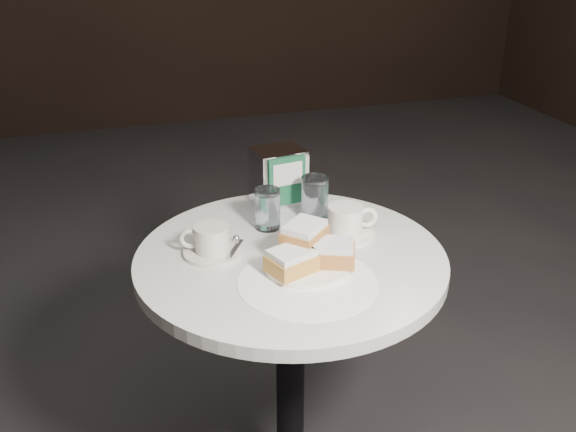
{
  "coord_description": "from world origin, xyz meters",
  "views": [
    {
      "loc": [
        -0.38,
        -1.2,
        1.44
      ],
      "look_at": [
        0.0,
        0.02,
        0.83
      ],
      "focal_mm": 40.0,
      "sensor_mm": 36.0,
      "label": 1
    }
  ],
  "objects_px": {
    "cafe_table": "(290,327)",
    "coffee_cup_left": "(212,242)",
    "beignet_plate": "(309,254)",
    "napkin_dispenser": "(279,176)",
    "water_glass_left": "(267,209)",
    "water_glass_right": "(315,199)",
    "coffee_cup_right": "(346,223)"
  },
  "relations": [
    {
      "from": "beignet_plate",
      "to": "coffee_cup_right",
      "type": "bearing_deg",
      "value": 42.46
    },
    {
      "from": "coffee_cup_right",
      "to": "napkin_dispenser",
      "type": "relative_size",
      "value": 1.07
    },
    {
      "from": "cafe_table",
      "to": "coffee_cup_left",
      "type": "distance_m",
      "value": 0.29
    },
    {
      "from": "coffee_cup_left",
      "to": "water_glass_right",
      "type": "bearing_deg",
      "value": 37.2
    },
    {
      "from": "water_glass_left",
      "to": "water_glass_right",
      "type": "distance_m",
      "value": 0.13
    },
    {
      "from": "coffee_cup_left",
      "to": "water_glass_left",
      "type": "height_order",
      "value": "water_glass_left"
    },
    {
      "from": "beignet_plate",
      "to": "coffee_cup_right",
      "type": "xyz_separation_m",
      "value": [
        0.13,
        0.12,
        -0.0
      ]
    },
    {
      "from": "coffee_cup_left",
      "to": "water_glass_left",
      "type": "xyz_separation_m",
      "value": [
        0.16,
        0.09,
        0.02
      ]
    },
    {
      "from": "coffee_cup_left",
      "to": "water_glass_left",
      "type": "bearing_deg",
      "value": 46.85
    },
    {
      "from": "napkin_dispenser",
      "to": "water_glass_left",
      "type": "bearing_deg",
      "value": -124.98
    },
    {
      "from": "beignet_plate",
      "to": "coffee_cup_right",
      "type": "distance_m",
      "value": 0.18
    },
    {
      "from": "coffee_cup_right",
      "to": "cafe_table",
      "type": "bearing_deg",
      "value": -155.04
    },
    {
      "from": "water_glass_left",
      "to": "napkin_dispenser",
      "type": "height_order",
      "value": "napkin_dispenser"
    },
    {
      "from": "beignet_plate",
      "to": "water_glass_right",
      "type": "bearing_deg",
      "value": 67.87
    },
    {
      "from": "coffee_cup_left",
      "to": "napkin_dispenser",
      "type": "bearing_deg",
      "value": 61.41
    },
    {
      "from": "cafe_table",
      "to": "beignet_plate",
      "type": "height_order",
      "value": "beignet_plate"
    },
    {
      "from": "cafe_table",
      "to": "water_glass_right",
      "type": "distance_m",
      "value": 0.32
    },
    {
      "from": "cafe_table",
      "to": "coffee_cup_right",
      "type": "xyz_separation_m",
      "value": [
        0.15,
        0.05,
        0.23
      ]
    },
    {
      "from": "coffee_cup_left",
      "to": "napkin_dispenser",
      "type": "height_order",
      "value": "napkin_dispenser"
    },
    {
      "from": "water_glass_right",
      "to": "beignet_plate",
      "type": "bearing_deg",
      "value": -112.13
    },
    {
      "from": "cafe_table",
      "to": "napkin_dispenser",
      "type": "xyz_separation_m",
      "value": [
        0.05,
        0.28,
        0.27
      ]
    },
    {
      "from": "coffee_cup_left",
      "to": "water_glass_right",
      "type": "relative_size",
      "value": 1.5
    },
    {
      "from": "cafe_table",
      "to": "coffee_cup_left",
      "type": "relative_size",
      "value": 4.56
    },
    {
      "from": "coffee_cup_left",
      "to": "coffee_cup_right",
      "type": "distance_m",
      "value": 0.32
    },
    {
      "from": "cafe_table",
      "to": "coffee_cup_right",
      "type": "bearing_deg",
      "value": 18.18
    },
    {
      "from": "coffee_cup_right",
      "to": "napkin_dispenser",
      "type": "distance_m",
      "value": 0.25
    },
    {
      "from": "water_glass_left",
      "to": "coffee_cup_left",
      "type": "bearing_deg",
      "value": -149.17
    },
    {
      "from": "cafe_table",
      "to": "beignet_plate",
      "type": "bearing_deg",
      "value": -76.05
    },
    {
      "from": "water_glass_right",
      "to": "napkin_dispenser",
      "type": "relative_size",
      "value": 0.74
    },
    {
      "from": "water_glass_right",
      "to": "cafe_table",
      "type": "bearing_deg",
      "value": -125.11
    },
    {
      "from": "water_glass_left",
      "to": "water_glass_right",
      "type": "xyz_separation_m",
      "value": [
        0.13,
        0.02,
        0.0
      ]
    },
    {
      "from": "cafe_table",
      "to": "coffee_cup_right",
      "type": "relative_size",
      "value": 4.71
    }
  ]
}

